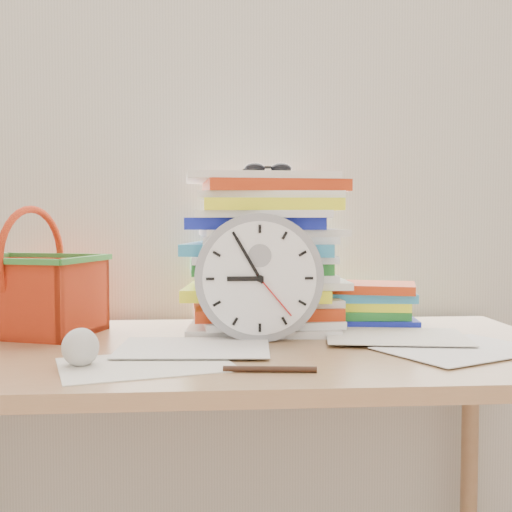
{
  "coord_description": "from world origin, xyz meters",
  "views": [
    {
      "loc": [
        -0.03,
        0.3,
        1.01
      ],
      "look_at": [
        0.06,
        1.6,
        0.93
      ],
      "focal_mm": 45.0,
      "sensor_mm": 36.0,
      "label": 1
    }
  ],
  "objects": [
    {
      "name": "clock",
      "position": [
        0.07,
        1.65,
        0.89
      ],
      "size": [
        0.27,
        0.05,
        0.27
      ],
      "primitive_type": "cylinder",
      "rotation": [
        1.57,
        0.0,
        0.0
      ],
      "color": "gray",
      "rests_on": "desk"
    },
    {
      "name": "basket",
      "position": [
        -0.43,
        1.77,
        0.89
      ],
      "size": [
        0.34,
        0.3,
        0.28
      ],
      "primitive_type": null,
      "rotation": [
        0.0,
        0.0,
        -0.34
      ],
      "color": "red",
      "rests_on": "desk"
    },
    {
      "name": "sunglasses",
      "position": [
        0.11,
        1.82,
        1.13
      ],
      "size": [
        0.13,
        0.11,
        0.03
      ],
      "primitive_type": null,
      "rotation": [
        0.0,
        0.0,
        -0.02
      ],
      "color": "black",
      "rests_on": "paper_stack"
    },
    {
      "name": "crumpled_ball",
      "position": [
        -0.26,
        1.43,
        0.78
      ],
      "size": [
        0.07,
        0.07,
        0.07
      ],
      "primitive_type": "sphere",
      "color": "silver",
      "rests_on": "desk"
    },
    {
      "name": "desk",
      "position": [
        0.0,
        1.6,
        0.68
      ],
      "size": [
        1.4,
        0.7,
        0.75
      ],
      "color": "olive",
      "rests_on": "ground"
    },
    {
      "name": "scattered_papers",
      "position": [
        0.0,
        1.6,
        0.76
      ],
      "size": [
        1.26,
        0.42,
        0.02
      ],
      "primitive_type": null,
      "color": "white",
      "rests_on": "desk"
    },
    {
      "name": "book_stack",
      "position": [
        0.34,
        1.82,
        0.8
      ],
      "size": [
        0.28,
        0.23,
        0.1
      ],
      "primitive_type": null,
      "rotation": [
        0.0,
        0.0,
        -0.16
      ],
      "color": "white",
      "rests_on": "desk"
    },
    {
      "name": "pen",
      "position": [
        0.07,
        1.36,
        0.76
      ],
      "size": [
        0.16,
        0.03,
        0.01
      ],
      "primitive_type": "cylinder",
      "rotation": [
        0.0,
        1.57,
        -0.11
      ],
      "color": "black",
      "rests_on": "desk"
    },
    {
      "name": "curtain",
      "position": [
        0.0,
        1.98,
        1.3
      ],
      "size": [
        2.4,
        0.01,
        2.5
      ],
      "primitive_type": "cube",
      "color": "beige",
      "rests_on": "room_shell"
    },
    {
      "name": "paper_stack",
      "position": [
        0.1,
        1.8,
        0.93
      ],
      "size": [
        0.38,
        0.32,
        0.36
      ],
      "primitive_type": null,
      "rotation": [
        0.0,
        0.0,
        -0.05
      ],
      "color": "white",
      "rests_on": "desk"
    }
  ]
}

